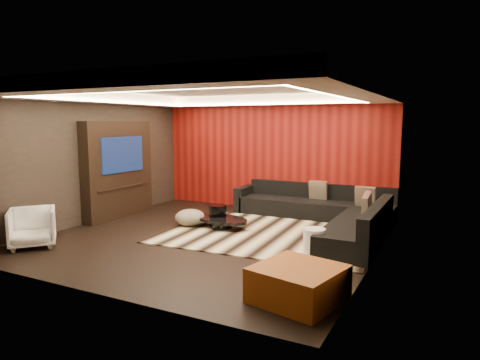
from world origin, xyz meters
The scene contains 26 objects.
floor centered at (0.00, 0.00, -0.01)m, with size 6.00×6.00×0.02m, color black.
ceiling centered at (0.00, 0.00, 2.81)m, with size 6.00×6.00×0.02m, color silver.
wall_back centered at (0.00, 3.01, 1.40)m, with size 6.00×0.02×2.80m, color black.
wall_left centered at (-3.01, 0.00, 1.40)m, with size 0.02×6.00×2.80m, color black.
wall_right centered at (3.01, 0.00, 1.40)m, with size 0.02×6.00×2.80m, color black.
red_feature_wall centered at (0.00, 2.97, 1.40)m, with size 5.98×0.05×2.78m, color #6B0C0A.
soffit_back centered at (0.00, 2.70, 2.69)m, with size 6.00×0.60×0.22m, color silver.
soffit_front centered at (0.00, -2.70, 2.69)m, with size 6.00×0.60×0.22m, color silver.
soffit_left centered at (-2.70, 0.00, 2.69)m, with size 0.60×4.80×0.22m, color silver.
soffit_right centered at (2.70, 0.00, 2.69)m, with size 0.60×4.80×0.22m, color silver.
cove_back centered at (0.00, 2.36, 2.60)m, with size 4.80×0.08×0.04m, color #FFD899.
cove_front centered at (0.00, -2.36, 2.60)m, with size 4.80×0.08×0.04m, color #FFD899.
cove_left centered at (-2.36, 0.00, 2.60)m, with size 0.08×4.80×0.04m, color #FFD899.
cove_right centered at (2.36, 0.00, 2.60)m, with size 0.08×4.80×0.04m, color #FFD899.
tv_surround centered at (-2.85, 0.60, 1.10)m, with size 0.30×2.00×2.20m, color black.
tv_screen centered at (-2.69, 0.60, 1.45)m, with size 0.04×1.30×0.80m, color black.
tv_shelf centered at (-2.69, 0.60, 0.70)m, with size 0.04×1.60×0.04m, color black.
rug centered at (0.90, 0.65, 0.01)m, with size 4.00×3.00×0.02m, color beige.
coffee_table centered at (-0.16, 0.68, 0.12)m, with size 1.21×1.21×0.20m, color black.
drum_stool centered at (-0.33, 0.81, 0.24)m, with size 0.37×0.37×0.43m, color black.
striped_pouf centered at (-0.85, 0.54, 0.19)m, with size 0.62×0.62×0.34m, color beige.
white_side_table centered at (2.08, -0.20, 0.23)m, with size 0.36×0.36×0.45m, color white.
orange_ottoman centered at (2.44, -2.02, 0.22)m, with size 0.97×0.97×0.43m, color #9C4814.
armchair centered at (-2.50, -1.95, 0.35)m, with size 0.74×0.76×0.69m, color white.
sectional_sofa centered at (1.73, 1.86, 0.26)m, with size 3.65×3.50×0.75m.
throw_pillows centered at (2.09, 2.14, 0.62)m, with size 1.61×1.67×0.50m.
Camera 1 is at (4.08, -6.82, 2.18)m, focal length 32.00 mm.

